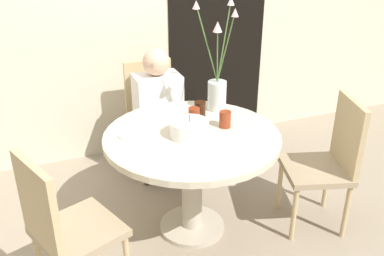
# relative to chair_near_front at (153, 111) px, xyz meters

# --- Properties ---
(ground_plane) EXTENTS (16.00, 16.00, 0.00)m
(ground_plane) POSITION_rel_chair_near_front_xyz_m (-0.01, -0.88, -0.50)
(ground_plane) COLOR gray
(wall_back) EXTENTS (8.00, 0.05, 2.60)m
(wall_back) POSITION_rel_chair_near_front_xyz_m (-0.01, 0.39, 0.80)
(wall_back) COLOR beige
(wall_back) RESTS_ON ground_plane
(doorway_panel) EXTENTS (0.90, 0.01, 2.05)m
(doorway_panel) POSITION_rel_chair_near_front_xyz_m (0.72, 0.36, 0.52)
(doorway_panel) COLOR black
(doorway_panel) RESTS_ON ground_plane
(dining_table) EXTENTS (1.08, 1.08, 0.71)m
(dining_table) POSITION_rel_chair_near_front_xyz_m (-0.01, -0.88, 0.07)
(dining_table) COLOR beige
(dining_table) RESTS_ON ground_plane
(chair_near_front) EXTENTS (0.40, 0.40, 0.89)m
(chair_near_front) POSITION_rel_chair_near_front_xyz_m (0.00, 0.00, 0.00)
(chair_near_front) COLOR #9E896B
(chair_near_front) RESTS_ON ground_plane
(chair_far_back) EXTENTS (0.52, 0.52, 0.89)m
(chair_far_back) POSITION_rel_chair_near_front_xyz_m (-0.83, -1.21, 0.00)
(chair_far_back) COLOR #9E896B
(chair_far_back) RESTS_ON ground_plane
(chair_left_flank) EXTENTS (0.50, 0.50, 0.89)m
(chair_left_flank) POSITION_rel_chair_near_front_xyz_m (0.84, -1.14, 0.00)
(chair_left_flank) COLOR #9E896B
(chair_left_flank) RESTS_ON ground_plane
(birthday_cake) EXTENTS (0.23, 0.23, 0.14)m
(birthday_cake) POSITION_rel_chair_near_front_xyz_m (-0.03, -0.91, 0.26)
(birthday_cake) COLOR white
(birthday_cake) RESTS_ON dining_table
(flower_vase) EXTENTS (0.29, 0.26, 0.74)m
(flower_vase) POSITION_rel_chair_near_front_xyz_m (0.28, -0.60, 0.40)
(flower_vase) COLOR silver
(flower_vase) RESTS_ON dining_table
(side_plate) EXTENTS (0.16, 0.16, 0.01)m
(side_plate) POSITION_rel_chair_near_front_xyz_m (-0.35, -0.77, 0.21)
(side_plate) COLOR silver
(side_plate) RESTS_ON dining_table
(drink_glass_0) EXTENTS (0.07, 0.07, 0.12)m
(drink_glass_0) POSITION_rel_chair_near_front_xyz_m (0.12, -0.70, 0.27)
(drink_glass_0) COLOR #33190C
(drink_glass_0) RESTS_ON dining_table
(drink_glass_1) EXTENTS (0.07, 0.07, 0.11)m
(drink_glass_1) POSITION_rel_chair_near_front_xyz_m (0.06, -0.76, 0.26)
(drink_glass_1) COLOR maroon
(drink_glass_1) RESTS_ON dining_table
(drink_glass_2) EXTENTS (0.07, 0.07, 0.10)m
(drink_glass_2) POSITION_rel_chair_near_front_xyz_m (0.22, -0.87, 0.26)
(drink_glass_2) COLOR maroon
(drink_glass_2) RESTS_ON dining_table
(person_guest) EXTENTS (0.34, 0.24, 1.05)m
(person_guest) POSITION_rel_chair_near_front_xyz_m (-0.00, -0.16, -0.01)
(person_guest) COLOR #383333
(person_guest) RESTS_ON ground_plane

